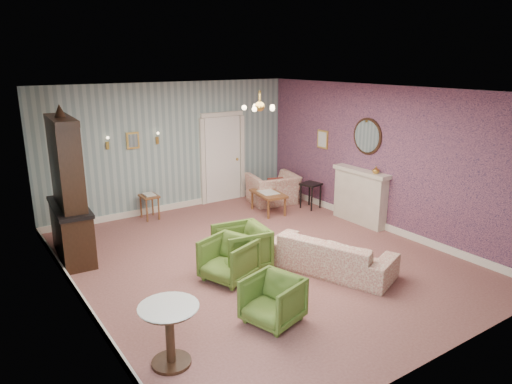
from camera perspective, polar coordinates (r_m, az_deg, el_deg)
floor at (r=8.36m, az=0.41°, el=-8.11°), size 7.00×7.00×0.00m
ceiling at (r=7.66m, az=0.45°, el=12.14°), size 7.00×7.00×0.00m
wall_back at (r=10.89m, az=-10.13°, el=5.30°), size 6.00×0.00×6.00m
wall_front at (r=5.52m, az=21.67°, el=-5.97°), size 6.00×0.00×6.00m
wall_left at (r=6.72m, az=-21.15°, el=-2.08°), size 0.00×7.00×7.00m
wall_right at (r=9.86m, az=14.97°, el=3.93°), size 0.00×7.00×7.00m
wall_right_floral at (r=9.85m, az=14.91°, el=3.92°), size 0.00×7.00×7.00m
door at (r=11.50m, az=-4.05°, el=4.19°), size 1.12×0.12×2.16m
olive_chair_a at (r=6.38m, az=2.03°, el=-12.68°), size 0.80×0.83×0.70m
olive_chair_b at (r=7.52m, az=-3.35°, el=-7.86°), size 0.90×0.92×0.75m
olive_chair_c at (r=7.86m, az=-1.78°, el=-6.49°), size 0.85×0.89×0.82m
sofa_chintz at (r=7.87m, az=9.01°, el=-6.69°), size 1.33×2.14×0.81m
wingback_chair at (r=11.36m, az=2.08°, el=0.96°), size 1.22×0.91×0.96m
dresser at (r=8.66m, az=-21.86°, el=0.74°), size 0.66×1.61×2.62m
fireplace at (r=10.23m, az=12.43°, el=-0.52°), size 0.30×1.40×1.16m
mantel_vase at (r=9.79m, az=14.26°, el=2.59°), size 0.15×0.15×0.15m
oval_mirror at (r=10.02m, az=13.25°, el=6.56°), size 0.04×0.76×0.84m
framed_print at (r=11.02m, az=8.05°, el=6.31°), size 0.04×0.34×0.42m
coffee_table at (r=10.74m, az=1.48°, el=-1.26°), size 0.64×1.00×0.48m
side_table_black at (r=11.09m, az=6.59°, el=-0.46°), size 0.48×0.48×0.61m
pedestal_table at (r=5.67m, az=-10.33°, el=-16.62°), size 0.76×0.76×0.75m
nesting_table at (r=10.57m, az=-12.70°, el=-1.65°), size 0.35×0.44×0.58m
gilt_mirror_back at (r=10.48m, az=-14.61°, el=6.02°), size 0.28×0.06×0.36m
sconce_left at (r=10.29m, az=-17.46°, el=5.63°), size 0.16×0.12×0.30m
sconce_right at (r=10.65m, az=-11.79°, el=6.35°), size 0.16×0.12×0.30m
chandelier at (r=7.68m, az=0.45°, el=10.13°), size 0.56×0.56×0.36m
burgundy_cushion at (r=11.22m, az=2.32°, el=0.77°), size 0.41×0.28×0.39m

